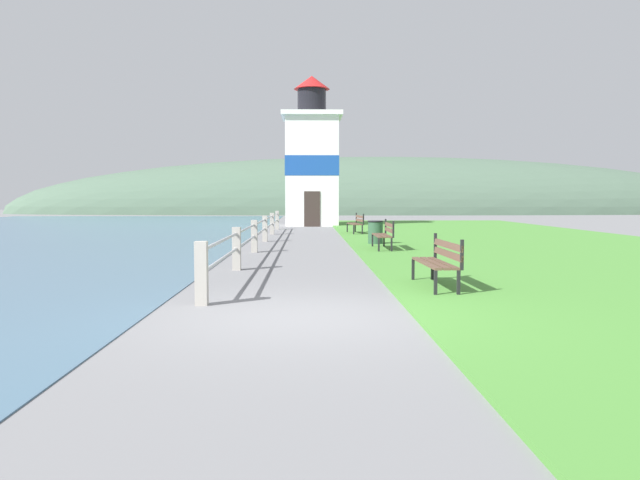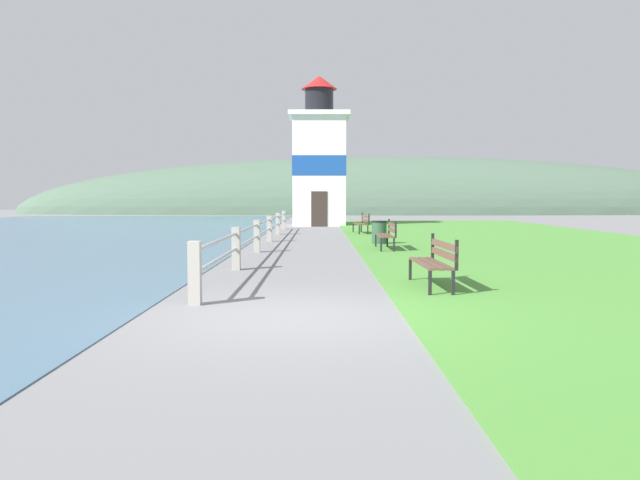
% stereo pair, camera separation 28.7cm
% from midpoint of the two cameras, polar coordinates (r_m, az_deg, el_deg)
% --- Properties ---
extents(ground_plane, '(160.00, 160.00, 0.00)m').
position_cam_midpoint_polar(ground_plane, '(8.42, -3.04, -7.10)').
color(ground_plane, slate).
extents(grass_verge, '(12.00, 42.23, 0.06)m').
position_cam_midpoint_polar(grass_verge, '(23.54, 16.87, -0.15)').
color(grass_verge, '#4C8E38').
rests_on(grass_verge, ground_plane).
extents(seawall_railing, '(0.18, 23.11, 0.96)m').
position_cam_midpoint_polar(seawall_railing, '(20.82, -5.89, 0.95)').
color(seawall_railing, '#A8A399').
rests_on(seawall_railing, ground_plane).
extents(park_bench_near, '(0.52, 1.91, 0.94)m').
position_cam_midpoint_polar(park_bench_near, '(11.02, 10.11, -1.73)').
color(park_bench_near, brown).
rests_on(park_bench_near, ground_plane).
extents(park_bench_midway, '(0.48, 1.94, 0.94)m').
position_cam_midpoint_polar(park_bench_midway, '(19.08, 5.49, 0.63)').
color(park_bench_midway, brown).
rests_on(park_bench_midway, ground_plane).
extents(park_bench_far, '(0.64, 1.93, 0.94)m').
position_cam_midpoint_polar(park_bench_far, '(27.68, 3.06, 1.63)').
color(park_bench_far, brown).
rests_on(park_bench_far, ground_plane).
extents(lighthouse, '(3.48, 3.48, 8.72)m').
position_cam_midpoint_polar(lighthouse, '(36.84, -0.98, 7.15)').
color(lighthouse, white).
rests_on(lighthouse, ground_plane).
extents(trash_bin, '(0.54, 0.54, 0.84)m').
position_cam_midpoint_polar(trash_bin, '(21.23, 4.71, 0.65)').
color(trash_bin, '#2D5138').
rests_on(trash_bin, ground_plane).
extents(distant_hillside, '(80.00, 16.00, 12.00)m').
position_cam_midpoint_polar(distant_hillside, '(66.88, 5.51, 2.43)').
color(distant_hillside, '#4C6651').
rests_on(distant_hillside, ground_plane).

